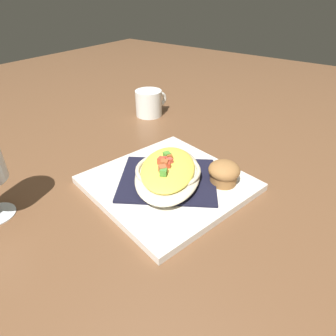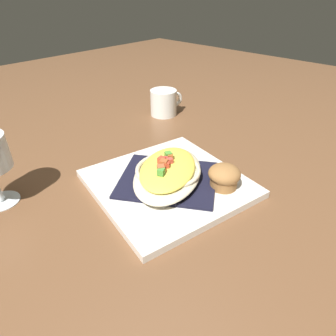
{
  "view_description": "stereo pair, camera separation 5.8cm",
  "coord_description": "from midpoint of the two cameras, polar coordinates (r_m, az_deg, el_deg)",
  "views": [
    {
      "loc": [
        -0.39,
        -0.29,
        0.36
      ],
      "look_at": [
        0.0,
        0.0,
        0.05
      ],
      "focal_mm": 31.4,
      "sensor_mm": 36.0,
      "label": 1
    },
    {
      "loc": [
        -0.36,
        -0.33,
        0.36
      ],
      "look_at": [
        0.0,
        0.0,
        0.05
      ],
      "focal_mm": 31.4,
      "sensor_mm": 36.0,
      "label": 2
    }
  ],
  "objects": [
    {
      "name": "coffee_mug",
      "position": [
        0.93,
        1.03,
        12.31
      ],
      "size": [
        0.11,
        0.08,
        0.08
      ],
      "color": "white",
      "rests_on": "ground_plane"
    },
    {
      "name": "ground_plane",
      "position": [
        0.61,
        2.75,
        -3.68
      ],
      "size": [
        2.6,
        2.6,
        0.0
      ],
      "primitive_type": "plane",
      "color": "brown"
    },
    {
      "name": "muffin",
      "position": [
        0.58,
        13.68,
        -1.65
      ],
      "size": [
        0.06,
        0.06,
        0.05
      ],
      "color": "#976536",
      "rests_on": "square_plate"
    },
    {
      "name": "folded_napkin",
      "position": [
        0.6,
        2.79,
        -2.3
      ],
      "size": [
        0.24,
        0.25,
        0.01
      ],
      "primitive_type": "cube",
      "rotation": [
        0.0,
        0.0,
        0.56
      ],
      "color": "black",
      "rests_on": "square_plate"
    },
    {
      "name": "square_plate",
      "position": [
        0.6,
        2.76,
        -3.1
      ],
      "size": [
        0.34,
        0.34,
        0.02
      ],
      "primitive_type": "cube",
      "rotation": [
        0.0,
        0.0,
        -0.22
      ],
      "color": "white",
      "rests_on": "ground_plane"
    },
    {
      "name": "gratin_dish",
      "position": [
        0.58,
        2.83,
        -0.7
      ],
      "size": [
        0.24,
        0.21,
        0.05
      ],
      "color": "beige",
      "rests_on": "folded_napkin"
    }
  ]
}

